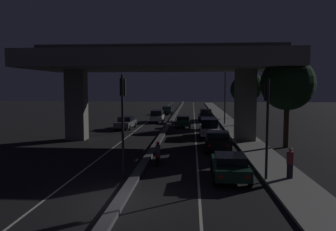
% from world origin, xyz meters
% --- Properties ---
extents(ground_plane, '(200.00, 200.00, 0.00)m').
position_xyz_m(ground_plane, '(0.00, 0.00, 0.00)').
color(ground_plane, black).
extents(lane_line_left_inner, '(0.12, 126.00, 0.00)m').
position_xyz_m(lane_line_left_inner, '(-3.45, 35.00, 0.00)').
color(lane_line_left_inner, beige).
rests_on(lane_line_left_inner, ground_plane).
extents(lane_line_right_inner, '(0.12, 126.00, 0.00)m').
position_xyz_m(lane_line_right_inner, '(3.45, 35.00, 0.00)').
color(lane_line_right_inner, beige).
rests_on(lane_line_right_inner, ground_plane).
extents(median_divider, '(0.53, 126.00, 0.20)m').
position_xyz_m(median_divider, '(0.00, 35.00, 0.10)').
color(median_divider, '#4C4C51').
rests_on(median_divider, ground_plane).
extents(sidewalk_right, '(2.50, 126.00, 0.15)m').
position_xyz_m(sidewalk_right, '(8.19, 28.00, 0.07)').
color(sidewalk_right, gray).
rests_on(sidewalk_right, ground_plane).
extents(elevated_overpass, '(23.66, 10.31, 9.03)m').
position_xyz_m(elevated_overpass, '(0.00, 16.88, 7.07)').
color(elevated_overpass, slate).
rests_on(elevated_overpass, ground_plane).
extents(traffic_light_left_of_median, '(0.30, 0.49, 5.69)m').
position_xyz_m(traffic_light_left_of_median, '(-0.67, 3.90, 3.86)').
color(traffic_light_left_of_median, black).
rests_on(traffic_light_left_of_median, ground_plane).
extents(traffic_light_right_of_median, '(0.30, 0.49, 5.45)m').
position_xyz_m(traffic_light_right_of_median, '(7.04, 3.90, 3.70)').
color(traffic_light_right_of_median, black).
rests_on(traffic_light_right_of_median, ground_plane).
extents(street_lamp, '(2.14, 0.32, 7.98)m').
position_xyz_m(street_lamp, '(7.14, 30.32, 4.71)').
color(street_lamp, '#2D2D30').
rests_on(street_lamp, ground_plane).
extents(car_dark_green_lead, '(2.01, 4.27, 1.37)m').
position_xyz_m(car_dark_green_lead, '(5.17, 4.20, 0.74)').
color(car_dark_green_lead, black).
rests_on(car_dark_green_lead, ground_plane).
extents(car_black_second, '(2.21, 4.33, 1.53)m').
position_xyz_m(car_black_second, '(5.14, 12.35, 0.80)').
color(car_black_second, black).
rests_on(car_black_second, ground_plane).
extents(car_white_third, '(2.04, 4.75, 1.87)m').
position_xyz_m(car_white_third, '(4.83, 19.79, 0.99)').
color(car_white_third, silver).
rests_on(car_white_third, ground_plane).
extents(car_dark_green_fourth, '(1.87, 4.53, 1.38)m').
position_xyz_m(car_dark_green_fourth, '(1.96, 27.56, 0.72)').
color(car_dark_green_fourth, black).
rests_on(car_dark_green_fourth, ground_plane).
extents(car_dark_blue_fifth, '(2.14, 4.03, 1.71)m').
position_xyz_m(car_dark_blue_fifth, '(5.09, 36.24, 0.88)').
color(car_dark_blue_fifth, '#141938').
rests_on(car_dark_blue_fifth, ground_plane).
extents(car_grey_lead_oncoming, '(2.06, 4.68, 1.47)m').
position_xyz_m(car_grey_lead_oncoming, '(-4.96, 25.37, 0.76)').
color(car_grey_lead_oncoming, '#515459').
rests_on(car_grey_lead_oncoming, ground_plane).
extents(car_white_second_oncoming, '(1.95, 4.63, 1.72)m').
position_xyz_m(car_white_second_oncoming, '(-1.97, 33.29, 0.93)').
color(car_white_second_oncoming, silver).
rests_on(car_white_second_oncoming, ground_plane).
extents(car_dark_green_third_oncoming, '(1.97, 4.71, 1.46)m').
position_xyz_m(car_dark_green_third_oncoming, '(-1.62, 47.22, 0.76)').
color(car_dark_green_third_oncoming, black).
rests_on(car_dark_green_third_oncoming, ground_plane).
extents(motorcycle_red_filtering_near, '(0.32, 1.77, 1.51)m').
position_xyz_m(motorcycle_red_filtering_near, '(0.89, 7.26, 0.64)').
color(motorcycle_red_filtering_near, black).
rests_on(motorcycle_red_filtering_near, ground_plane).
extents(pedestrian_on_sidewalk, '(0.38, 0.38, 1.65)m').
position_xyz_m(pedestrian_on_sidewalk, '(8.35, 4.08, 0.96)').
color(pedestrian_on_sidewalk, black).
rests_on(pedestrian_on_sidewalk, sidewalk_right).
extents(roadside_tree_kerbside_near, '(4.41, 4.41, 7.52)m').
position_xyz_m(roadside_tree_kerbside_near, '(10.91, 14.10, 5.29)').
color(roadside_tree_kerbside_near, '#38281C').
rests_on(roadside_tree_kerbside_near, ground_plane).
extents(roadside_tree_kerbside_mid, '(3.78, 3.78, 7.05)m').
position_xyz_m(roadside_tree_kerbside_mid, '(10.43, 30.03, 5.11)').
color(roadside_tree_kerbside_mid, '#2D2116').
rests_on(roadside_tree_kerbside_mid, ground_plane).
extents(roadside_tree_kerbside_far, '(4.23, 4.23, 6.80)m').
position_xyz_m(roadside_tree_kerbside_far, '(11.29, 39.84, 4.68)').
color(roadside_tree_kerbside_far, '#38281C').
rests_on(roadside_tree_kerbside_far, ground_plane).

